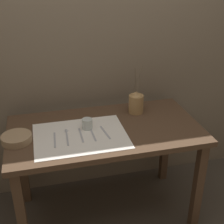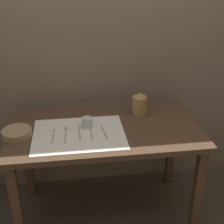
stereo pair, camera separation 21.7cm
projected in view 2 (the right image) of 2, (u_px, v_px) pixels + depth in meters
The scene contains 12 objects.
ground_plane at pixel (106, 211), 2.57m from camera, with size 12.00×12.00×0.00m, color #473F35.
stone_wall_back at pixel (97, 53), 2.46m from camera, with size 7.00×0.06×2.40m.
wooden_table at pixel (105, 140), 2.27m from camera, with size 1.36×0.73×0.79m.
linen_cloth at pixel (79, 134), 2.14m from camera, with size 0.63×0.48×0.00m.
pitcher_with_flowers at pixel (140, 104), 2.38m from camera, with size 0.11×0.11×0.39m.
wooden_bowl at pixel (17, 133), 2.10m from camera, with size 0.20×0.20×0.05m.
glass_tumbler_near at pixel (87, 122), 2.20m from camera, with size 0.07×0.07×0.07m.
knife_center at pixel (53, 136), 2.10m from camera, with size 0.02×0.19×0.00m.
spoon_outer at pixel (66, 131), 2.16m from camera, with size 0.03×0.20×0.02m.
fork_outer at pixel (80, 133), 2.14m from camera, with size 0.01×0.19×0.00m.
spoon_inner at pixel (90, 129), 2.19m from camera, with size 0.02×0.20×0.02m.
fork_inner at pixel (104, 132), 2.15m from camera, with size 0.04×0.19×0.00m.
Camera 2 is at (-0.21, -1.93, 1.87)m, focal length 50.00 mm.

